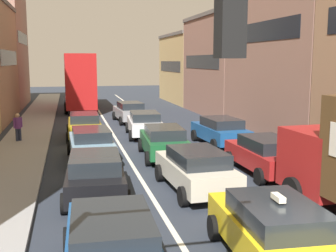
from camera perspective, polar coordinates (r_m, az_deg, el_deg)
The scene contains 18 objects.
sidewalk_left at distance 26.80m, azimuth -18.14°, elevation -1.19°, with size 2.60×64.00×0.14m, color #959595.
lane_stripe_left at distance 26.83m, azimuth -7.44°, elevation -0.95°, with size 0.16×60.00×0.01m, color silver.
lane_stripe_right at distance 27.37m, azimuth -0.34°, elevation -0.68°, with size 0.16×60.00×0.01m, color silver.
building_row_right at distance 29.72m, azimuth 15.56°, elevation 9.39°, with size 7.20×43.90×11.44m.
traffic_light_pole at distance 4.51m, azimuth -15.15°, elevation -0.36°, with size 3.58×0.38×5.50m.
taxi_centre_lane_front at distance 9.93m, azimuth 14.00°, elevation -13.42°, with size 2.26×4.39×1.66m.
sedan_left_lane_front at distance 9.03m, azimuth -7.55°, elevation -15.57°, with size 2.18×4.36×1.49m.
sedan_centre_lane_second at distance 14.85m, azimuth 3.78°, elevation -5.71°, with size 2.22×4.38×1.49m.
wagon_left_lane_second at distance 14.32m, azimuth -9.73°, elevation -6.37°, with size 2.25×4.39×1.49m.
hatchback_centre_lane_third at distance 19.78m, azimuth -0.56°, elevation -2.03°, with size 2.28×4.40×1.49m.
sedan_left_lane_third at distance 19.50m, azimuth -10.25°, elevation -2.33°, with size 2.16×4.35×1.49m.
coupe_centre_lane_fourth at distance 25.37m, azimuth -3.16°, elevation 0.36°, with size 2.30×4.41×1.49m.
sedan_left_lane_fourth at distance 25.22m, azimuth -11.14°, elevation 0.16°, with size 2.10×4.32×1.49m.
sedan_centre_lane_fifth at distance 31.37m, azimuth -5.12°, elevation 1.96°, with size 2.26×4.40×1.49m.
sedan_right_lane_behind_truck at distance 17.49m, azimuth 12.95°, elevation -3.69°, with size 2.09×4.32×1.49m.
wagon_right_lane_far at distance 22.91m, azimuth 7.02°, elevation -0.60°, with size 2.25×4.39×1.49m.
bus_mid_queue_primary at distance 40.05m, azimuth -11.85°, elevation 6.20°, with size 2.89×10.53×5.06m.
pedestrian_near_kerb at distance 24.63m, azimuth -19.45°, elevation -0.03°, with size 0.44×0.38×1.66m.
Camera 1 is at (-4.28, -6.32, 4.51)m, focal length 45.52 mm.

